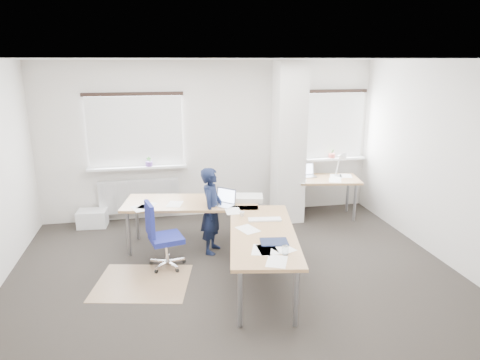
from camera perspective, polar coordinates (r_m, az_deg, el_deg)
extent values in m
plane|color=black|center=(5.86, -0.55, -12.75)|extent=(6.00, 6.00, 0.00)
cube|color=silver|center=(7.75, -3.99, 5.33)|extent=(6.00, 0.04, 2.80)
cube|color=silver|center=(3.06, 8.17, -11.45)|extent=(6.00, 0.04, 2.80)
cube|color=silver|center=(6.56, 26.13, 1.85)|extent=(0.04, 5.00, 2.80)
cube|color=white|center=(5.15, -0.64, 15.82)|extent=(6.00, 5.00, 0.04)
cube|color=silver|center=(7.49, 6.49, 4.84)|extent=(0.50, 0.50, 2.78)
cube|color=white|center=(7.63, -13.78, 6.29)|extent=(1.60, 0.04, 1.20)
cube|color=white|center=(7.59, -13.79, 6.24)|extent=(1.60, 0.02, 1.20)
cube|color=white|center=(7.69, -13.50, 1.65)|extent=(1.70, 0.20, 0.04)
cube|color=white|center=(8.28, 12.12, 7.10)|extent=(1.20, 0.04, 1.20)
cube|color=white|center=(8.25, 12.22, 7.06)|extent=(1.20, 0.02, 1.20)
cube|color=white|center=(8.33, 12.06, 2.81)|extent=(1.30, 0.20, 0.04)
cube|color=silver|center=(7.85, -13.25, -2.08)|extent=(1.40, 0.10, 0.60)
cylinder|color=#623E88|center=(7.65, -12.04, 2.13)|extent=(0.12, 0.12, 0.08)
imported|color=#2E5D25|center=(7.64, -12.05, 2.44)|extent=(0.09, 0.06, 0.17)
cylinder|color=#B85147|center=(8.30, 12.14, 3.18)|extent=(0.12, 0.12, 0.08)
imported|color=#2E5D25|center=(8.29, 12.15, 3.47)|extent=(0.09, 0.07, 0.17)
cube|color=#92704F|center=(5.85, -12.86, -13.18)|extent=(1.36, 1.22, 0.01)
cube|color=white|center=(7.86, -19.07, -4.85)|extent=(0.51, 0.38, 0.29)
cube|color=olive|center=(6.51, -6.54, -3.04)|extent=(2.11, 1.14, 0.04)
cube|color=olive|center=(5.37, 3.04, -7.11)|extent=(1.14, 2.11, 0.04)
cylinder|color=gray|center=(6.51, -14.66, -6.90)|extent=(0.05, 0.05, 0.69)
cylinder|color=gray|center=(7.05, -13.55, -5.04)|extent=(0.05, 0.05, 0.69)
cylinder|color=gray|center=(6.89, 1.28, -5.08)|extent=(0.05, 0.05, 0.69)
cylinder|color=gray|center=(4.72, 0.00, -15.49)|extent=(0.05, 0.05, 0.69)
cylinder|color=gray|center=(4.77, 7.50, -15.30)|extent=(0.05, 0.05, 0.69)
cylinder|color=gray|center=(6.36, 5.13, -6.96)|extent=(0.05, 0.05, 0.69)
cube|color=#B7B7BC|center=(6.30, -2.39, -3.33)|extent=(0.40, 0.39, 0.01)
cube|color=#B7B7BC|center=(6.35, -1.82, -2.08)|extent=(0.27, 0.25, 0.22)
cube|color=silver|center=(6.35, -1.82, -2.08)|extent=(0.23, 0.22, 0.19)
cube|color=white|center=(5.73, 3.31, -5.27)|extent=(0.45, 0.19, 0.02)
cube|color=#141B37|center=(5.07, 4.58, -8.23)|extent=(0.35, 0.28, 0.01)
cube|color=beige|center=(6.51, 1.05, -2.41)|extent=(0.51, 0.41, 0.07)
imported|color=white|center=(5.85, 0.28, -4.57)|extent=(0.08, 0.08, 0.07)
cylinder|color=silver|center=(4.78, 6.06, -9.27)|extent=(0.07, 0.07, 0.10)
cube|color=olive|center=(7.87, 10.56, 0.12)|extent=(1.50, 0.93, 0.04)
cylinder|color=gray|center=(7.65, 6.38, -3.05)|extent=(0.05, 0.05, 0.69)
cylinder|color=gray|center=(7.89, 15.06, -2.91)|extent=(0.05, 0.05, 0.69)
cylinder|color=gray|center=(8.12, 5.93, -1.91)|extent=(0.05, 0.05, 0.69)
cylinder|color=gray|center=(8.35, 14.14, -1.82)|extent=(0.05, 0.05, 0.69)
cube|color=#B7B7BC|center=(7.92, 8.91, 0.49)|extent=(0.33, 0.23, 0.01)
cube|color=#B7B7BC|center=(7.99, 8.67, 1.48)|extent=(0.33, 0.04, 0.22)
cube|color=silver|center=(7.99, 8.67, 1.48)|extent=(0.29, 0.03, 0.19)
cylinder|color=silver|center=(8.07, 12.83, 0.59)|extent=(0.10, 0.10, 0.02)
cylinder|color=silver|center=(8.02, 12.91, 1.90)|extent=(0.02, 0.16, 0.38)
cylinder|color=silver|center=(7.87, 13.36, 3.25)|extent=(0.02, 0.29, 0.13)
cone|color=silver|center=(7.75, 13.77, 2.88)|extent=(0.14, 0.16, 0.17)
cube|color=navy|center=(6.02, -9.80, -7.70)|extent=(0.50, 0.50, 0.07)
cube|color=navy|center=(5.86, -11.94, -5.18)|extent=(0.13, 0.37, 0.46)
cylinder|color=silver|center=(6.09, -9.72, -9.20)|extent=(0.06, 0.06, 0.31)
cylinder|color=black|center=(6.24, -7.47, -10.68)|extent=(0.06, 0.04, 0.06)
cylinder|color=black|center=(6.40, -9.50, -10.06)|extent=(0.03, 0.06, 0.06)
cylinder|color=black|center=(6.27, -11.69, -10.74)|extent=(0.06, 0.05, 0.06)
cylinder|color=black|center=(6.02, -11.10, -11.85)|extent=(0.06, 0.06, 0.06)
cylinder|color=black|center=(6.00, -8.37, -11.82)|extent=(0.05, 0.06, 0.06)
imported|color=black|center=(6.33, -3.77, -4.09)|extent=(0.47, 0.56, 1.30)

